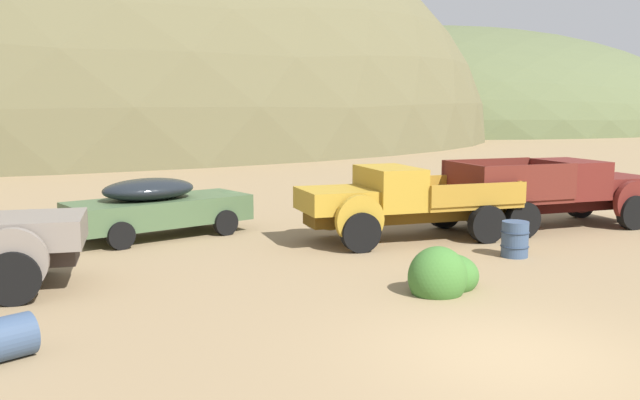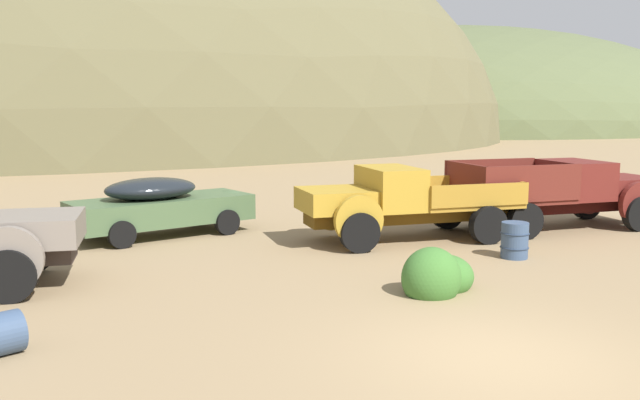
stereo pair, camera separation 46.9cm
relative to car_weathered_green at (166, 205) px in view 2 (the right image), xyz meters
The scene contains 8 objects.
ground_plane 11.18m from the car_weathered_green, 70.77° to the right, with size 300.00×300.00×0.00m, color #937A56.
hill_far_left 50.41m from the car_weathered_green, 101.73° to the left, with size 93.26×64.45×49.02m, color brown.
hill_center 80.02m from the car_weathered_green, 56.48° to the left, with size 73.53×59.07×26.77m, color #56603D.
car_weathered_green is the anchor object (origin of this frame).
truck_mustard 6.03m from the car_weathered_green, 24.07° to the right, with size 5.63×2.50×1.89m.
truck_oxblood 11.19m from the car_weathered_green, 11.03° to the right, with size 6.03×2.52×1.91m.
oil_drum_foreground 8.95m from the car_weathered_green, 34.78° to the right, with size 0.65×0.65×0.82m.
bush_front_right 8.42m from the car_weathered_green, 58.39° to the right, with size 1.57×1.36×1.15m.
Camera 2 is at (-5.07, -8.06, 3.52)m, focal length 38.89 mm.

